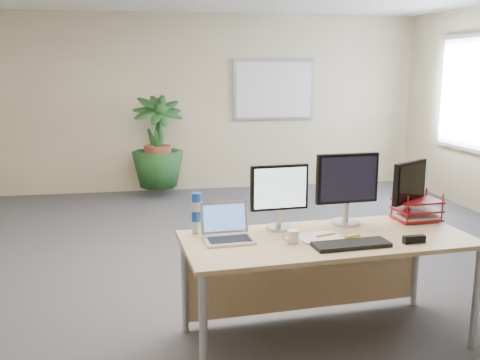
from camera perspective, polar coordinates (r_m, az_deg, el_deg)
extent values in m
plane|color=#45454A|center=(4.76, 0.63, -11.20)|extent=(8.00, 8.00, 0.00)
cube|color=tan|center=(8.37, -4.54, 8.15)|extent=(7.00, 0.04, 2.70)
cube|color=silver|center=(8.53, 3.61, 9.57)|extent=(1.30, 0.03, 0.95)
cube|color=white|center=(8.51, 3.65, 9.56)|extent=(1.20, 0.01, 0.85)
cube|color=silver|center=(7.89, 23.08, 8.52)|extent=(0.03, 1.30, 1.55)
cube|color=white|center=(7.88, 22.96, 8.53)|extent=(0.01, 1.20, 1.45)
cube|color=tan|center=(3.66, 9.33, -6.28)|extent=(2.00, 0.96, 0.03)
cube|color=tan|center=(4.11, 7.03, -9.69)|extent=(1.84, 0.15, 0.60)
cylinder|color=#B8B9BD|center=(3.23, -3.93, -15.84)|extent=(0.05, 0.05, 0.72)
cylinder|color=#B8B9BD|center=(3.96, 23.89, -11.50)|extent=(0.05, 0.05, 0.72)
cylinder|color=#B8B9BD|center=(3.87, -5.91, -11.05)|extent=(0.05, 0.05, 0.72)
cylinder|color=#B8B9BD|center=(4.50, 18.23, -8.31)|extent=(0.05, 0.05, 0.72)
imported|color=#153C1A|center=(7.95, -8.78, 3.52)|extent=(0.98, 0.98, 1.50)
cylinder|color=#B8B9BD|center=(3.81, 4.16, -5.07)|extent=(0.19, 0.19, 0.02)
cylinder|color=#B8B9BD|center=(3.79, 4.17, -4.12)|extent=(0.04, 0.04, 0.11)
cube|color=black|center=(3.73, 4.22, -0.79)|extent=(0.41, 0.07, 0.32)
cube|color=white|center=(3.71, 4.34, -0.86)|extent=(0.37, 0.03, 0.28)
cylinder|color=#B8B9BD|center=(3.99, 11.17, -4.45)|extent=(0.21, 0.21, 0.02)
cylinder|color=#B8B9BD|center=(3.97, 11.22, -3.42)|extent=(0.04, 0.04, 0.13)
cube|color=black|center=(3.92, 11.36, 0.19)|extent=(0.47, 0.08, 0.36)
cube|color=black|center=(3.89, 11.53, 0.11)|extent=(0.42, 0.04, 0.32)
cylinder|color=#B8B9BD|center=(4.21, 17.41, -3.97)|extent=(0.18, 0.18, 0.02)
cylinder|color=#B8B9BD|center=(4.19, 17.46, -3.12)|extent=(0.04, 0.04, 0.11)
cube|color=black|center=(4.14, 17.64, -0.20)|extent=(0.36, 0.25, 0.31)
cube|color=black|center=(4.13, 17.92, -0.24)|extent=(0.31, 0.20, 0.27)
cube|color=silver|center=(3.52, -1.18, -6.44)|extent=(0.34, 0.25, 0.02)
cube|color=black|center=(3.51, -1.14, -6.33)|extent=(0.28, 0.17, 0.00)
cube|color=silver|center=(3.62, -1.70, -4.01)|extent=(0.33, 0.08, 0.21)
cube|color=#5A89E8|center=(3.61, -1.67, -4.04)|extent=(0.29, 0.06, 0.17)
cube|color=black|center=(3.49, 11.79, -6.74)|extent=(0.51, 0.20, 0.03)
cylinder|color=white|center=(3.50, 5.68, -6.03)|extent=(0.08, 0.08, 0.08)
torus|color=white|center=(3.49, 5.00, -6.07)|extent=(0.06, 0.02, 0.06)
cube|color=white|center=(3.63, 8.48, -6.07)|extent=(0.32, 0.26, 0.01)
cylinder|color=orange|center=(3.64, 9.15, -5.81)|extent=(0.15, 0.05, 0.01)
cylinder|color=#FAFC1A|center=(3.68, 11.86, -5.88)|extent=(0.13, 0.04, 0.02)
cylinder|color=silver|center=(3.68, -4.64, -3.99)|extent=(0.07, 0.07, 0.22)
cylinder|color=blue|center=(3.65, -4.67, -1.85)|extent=(0.07, 0.07, 0.06)
cylinder|color=blue|center=(3.68, -4.64, -3.84)|extent=(0.07, 0.07, 0.07)
cube|color=maroon|center=(4.23, 18.26, -3.87)|extent=(0.33, 0.26, 0.01)
cube|color=maroon|center=(4.21, 18.32, -2.99)|extent=(0.33, 0.26, 0.01)
cube|color=maroon|center=(4.19, 18.38, -2.10)|extent=(0.33, 0.26, 0.01)
cube|color=white|center=(4.22, 18.27, -3.69)|extent=(0.30, 0.23, 0.02)
cube|color=black|center=(3.66, 18.07, -6.03)|extent=(0.15, 0.05, 0.05)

